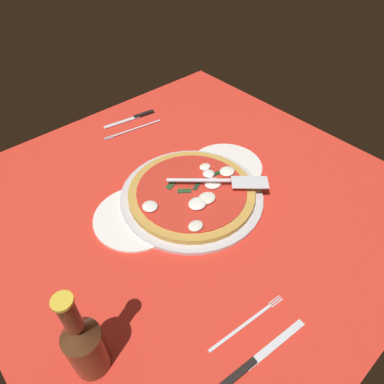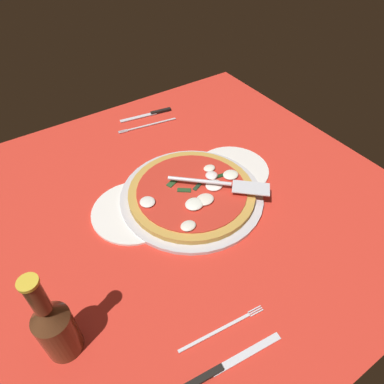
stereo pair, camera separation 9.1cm
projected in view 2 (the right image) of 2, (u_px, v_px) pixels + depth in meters
The scene contains 9 objects.
ground_plane at pixel (189, 200), 92.55cm from camera, with size 106.10×106.10×0.80cm, color red.
pizza_pan at pixel (192, 197), 91.99cm from camera, with size 37.51×37.51×1.38cm, color silver.
dinner_plate_left at pixel (232, 170), 99.99cm from camera, with size 20.82×20.82×1.00cm, color white.
dinner_plate_right at pixel (134, 212), 88.39cm from camera, with size 21.49×21.49×1.00cm, color white.
pizza at pixel (193, 192), 90.80cm from camera, with size 33.04×33.04×3.06cm.
pizza_server at pixel (223, 184), 89.35cm from camera, with size 21.10×19.54×1.00cm.
place_setting_near at pixel (149, 120), 118.70cm from camera, with size 21.54×15.94×1.40cm.
place_setting_far at pixel (223, 349), 64.18cm from camera, with size 21.74×15.44×1.40cm.
beer_bottle at pixel (55, 327), 59.00cm from camera, with size 6.52×6.52×22.53cm.
Camera 2 is at (35.30, 54.19, 65.85)cm, focal length 32.70 mm.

